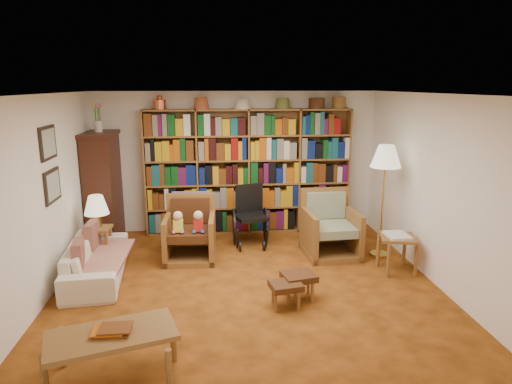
{
  "coord_description": "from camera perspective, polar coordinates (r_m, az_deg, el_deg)",
  "views": [
    {
      "loc": [
        -0.44,
        -5.61,
        2.61
      ],
      "look_at": [
        0.17,
        0.6,
        1.14
      ],
      "focal_mm": 32.0,
      "sensor_mm": 36.0,
      "label": 1
    }
  ],
  "objects": [
    {
      "name": "footstool_a",
      "position": [
        5.56,
        3.75,
        -11.8
      ],
      "size": [
        0.42,
        0.37,
        0.31
      ],
      "color": "#432312",
      "rests_on": "floor"
    },
    {
      "name": "side_table_papers",
      "position": [
        6.79,
        17.28,
        -5.99
      ],
      "size": [
        0.57,
        0.57,
        0.55
      ],
      "color": "olive",
      "rests_on": "floor"
    },
    {
      "name": "cushion_right",
      "position": [
        6.36,
        -21.29,
        -7.53
      ],
      "size": [
        0.17,
        0.39,
        0.38
      ],
      "primitive_type": "cube",
      "rotation": [
        0.0,
        0.0,
        0.14
      ],
      "color": "maroon",
      "rests_on": "sofa"
    },
    {
      "name": "armchair_sage",
      "position": [
        7.3,
        9.13,
        -4.67
      ],
      "size": [
        0.85,
        0.88,
        1.0
      ],
      "color": "olive",
      "rests_on": "floor"
    },
    {
      "name": "framed_pictures",
      "position": [
        6.33,
        -24.33,
        3.15
      ],
      "size": [
        0.03,
        0.52,
        0.97
      ],
      "color": "black",
      "rests_on": "wall_left"
    },
    {
      "name": "cushion_left",
      "position": [
        6.99,
        -19.78,
        -5.52
      ],
      "size": [
        0.14,
        0.41,
        0.41
      ],
      "primitive_type": "cube",
      "rotation": [
        0.0,
        0.0,
        -0.03
      ],
      "color": "maroon",
      "rests_on": "sofa"
    },
    {
      "name": "sofa",
      "position": [
        6.71,
        -19.28,
        -8.04
      ],
      "size": [
        1.81,
        0.83,
        0.51
      ],
      "primitive_type": "imported",
      "rotation": [
        0.0,
        0.0,
        1.65
      ],
      "color": "silver",
      "rests_on": "floor"
    },
    {
      "name": "bookshelf",
      "position": [
        8.09,
        -0.95,
        3.05
      ],
      "size": [
        3.6,
        0.3,
        2.42
      ],
      "color": "olive",
      "rests_on": "floor"
    },
    {
      "name": "table_lamp",
      "position": [
        7.1,
        -19.34,
        -1.66
      ],
      "size": [
        0.36,
        0.36,
        0.49
      ],
      "color": "gold",
      "rests_on": "side_table_lamp"
    },
    {
      "name": "floor",
      "position": [
        6.2,
        -1.01,
        -11.6
      ],
      "size": [
        5.0,
        5.0,
        0.0
      ],
      "primitive_type": "plane",
      "color": "#9E5218",
      "rests_on": "ground"
    },
    {
      "name": "side_table_lamp",
      "position": [
        7.23,
        -19.05,
        -5.37
      ],
      "size": [
        0.39,
        0.39,
        0.54
      ],
      "color": "olive",
      "rests_on": "floor"
    },
    {
      "name": "ceiling",
      "position": [
        5.63,
        -1.12,
        12.16
      ],
      "size": [
        5.0,
        5.0,
        0.0
      ],
      "primitive_type": "plane",
      "rotation": [
        3.14,
        0.0,
        0.0
      ],
      "color": "white",
      "rests_on": "wall_back"
    },
    {
      "name": "coffee_table",
      "position": [
        4.45,
        -17.57,
        -17.04
      ],
      "size": [
        1.24,
        0.87,
        0.52
      ],
      "color": "olive",
      "rests_on": "floor"
    },
    {
      "name": "sofa_throw",
      "position": [
        6.68,
        -18.89,
        -7.7
      ],
      "size": [
        0.73,
        1.35,
        0.04
      ],
      "primitive_type": "cube",
      "rotation": [
        0.0,
        0.0,
        -0.01
      ],
      "color": "beige",
      "rests_on": "sofa"
    },
    {
      "name": "wall_front",
      "position": [
        3.42,
        2.29,
        -10.17
      ],
      "size": [
        5.0,
        0.0,
        5.0
      ],
      "primitive_type": "plane",
      "rotation": [
        -1.57,
        0.0,
        0.0
      ],
      "color": "white",
      "rests_on": "floor"
    },
    {
      "name": "wall_right",
      "position": [
        6.48,
        21.57,
        0.22
      ],
      "size": [
        0.0,
        5.0,
        5.0
      ],
      "primitive_type": "plane",
      "rotation": [
        1.57,
        0.0,
        -1.57
      ],
      "color": "white",
      "rests_on": "floor"
    },
    {
      "name": "footstool_b",
      "position": [
        5.76,
        5.38,
        -10.7
      ],
      "size": [
        0.46,
        0.41,
        0.33
      ],
      "color": "#432312",
      "rests_on": "floor"
    },
    {
      "name": "wall_left",
      "position": [
        6.13,
        -25.06,
        -0.81
      ],
      "size": [
        0.0,
        5.0,
        5.0
      ],
      "primitive_type": "plane",
      "rotation": [
        1.57,
        0.0,
        1.57
      ],
      "color": "white",
      "rests_on": "floor"
    },
    {
      "name": "wheelchair",
      "position": [
        7.63,
        -0.77,
        -3.17
      ],
      "size": [
        0.6,
        0.79,
        0.98
      ],
      "color": "black",
      "rests_on": "floor"
    },
    {
      "name": "wall_back",
      "position": [
        8.23,
        -2.44,
        3.78
      ],
      "size": [
        5.0,
        0.0,
        5.0
      ],
      "primitive_type": "plane",
      "rotation": [
        1.57,
        0.0,
        0.0
      ],
      "color": "white",
      "rests_on": "floor"
    },
    {
      "name": "armchair_leather",
      "position": [
        7.12,
        -8.23,
        -4.99
      ],
      "size": [
        0.79,
        0.84,
        0.97
      ],
      "color": "olive",
      "rests_on": "floor"
    },
    {
      "name": "curio_cabinet",
      "position": [
        8.0,
        -18.56,
        0.64
      ],
      "size": [
        0.5,
        0.95,
        2.4
      ],
      "color": "#3E1B11",
      "rests_on": "floor"
    },
    {
      "name": "floor_lamp",
      "position": [
        7.11,
        15.91,
        3.77
      ],
      "size": [
        0.46,
        0.46,
        1.74
      ],
      "color": "gold",
      "rests_on": "floor"
    }
  ]
}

